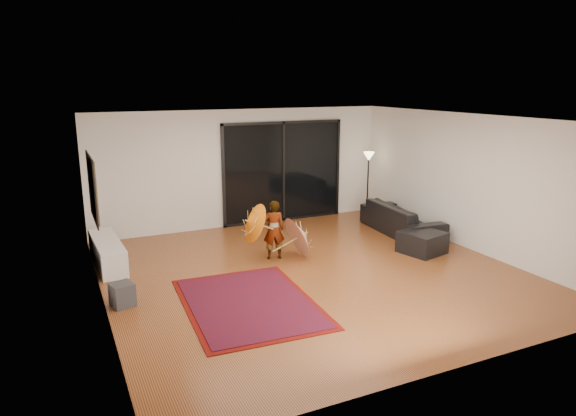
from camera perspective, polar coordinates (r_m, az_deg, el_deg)
floor at (r=9.20m, az=2.76°, el=-7.17°), size 7.00×7.00×0.00m
ceiling at (r=8.61m, az=2.97°, el=9.86°), size 7.00×7.00×0.00m
wall_back at (r=11.95m, az=-5.00°, el=4.42°), size 7.00×0.00×7.00m
wall_front at (r=6.05m, az=18.54°, el=-5.66°), size 7.00×0.00×7.00m
wall_left at (r=7.85m, az=-20.39°, el=-1.39°), size 0.00×7.00×7.00m
wall_right at (r=10.86m, az=19.46°, el=2.72°), size 0.00×7.00×7.00m
sliding_door at (r=12.32m, az=-0.55°, el=4.05°), size 3.06×0.07×2.40m
painting at (r=8.76m, az=-20.90°, el=2.10°), size 0.04×1.28×1.08m
media_console at (r=10.04m, az=-19.43°, el=-4.67°), size 0.51×1.76×0.49m
speaker at (r=8.22m, az=-17.93°, el=-9.15°), size 0.39×0.39×0.36m
persian_rug at (r=8.00m, az=-4.37°, el=-10.46°), size 2.06×2.76×0.02m
sofa at (r=11.73m, az=12.49°, el=-1.16°), size 1.03×2.29×0.65m
ottoman at (r=10.50m, az=14.68°, el=-3.70°), size 0.90×0.90×0.42m
floor_lamp at (r=12.90m, az=8.93°, el=4.67°), size 0.28×0.28×1.62m
child at (r=9.73m, az=-1.60°, el=-2.43°), size 0.47×0.36×1.14m
parasol_orange at (r=9.45m, az=-4.55°, el=-1.94°), size 0.47×0.76×0.83m
parasol_white at (r=9.86m, az=1.95°, el=-2.60°), size 0.52×0.85×0.91m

